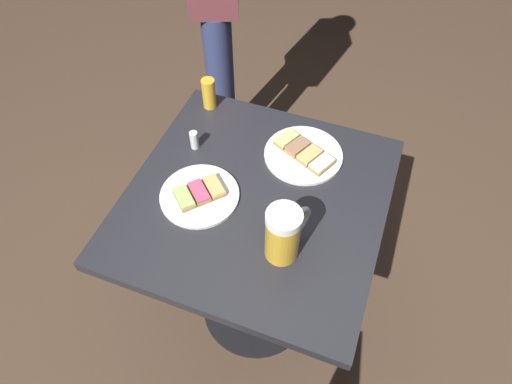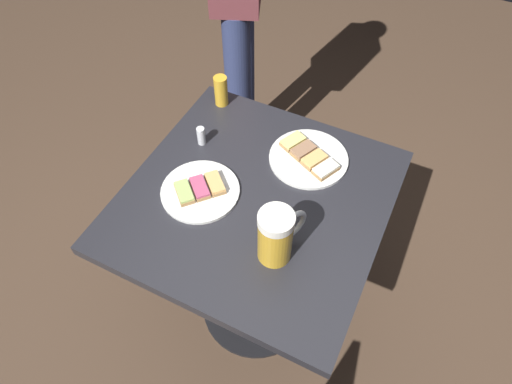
{
  "view_description": "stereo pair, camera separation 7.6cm",
  "coord_description": "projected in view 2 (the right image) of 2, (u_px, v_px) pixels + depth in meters",
  "views": [
    {
      "loc": [
        0.27,
        -0.71,
        1.76
      ],
      "look_at": [
        0.0,
        0.0,
        0.78
      ],
      "focal_mm": 31.13,
      "sensor_mm": 36.0,
      "label": 1
    },
    {
      "loc": [
        0.34,
        -0.68,
        1.76
      ],
      "look_at": [
        0.0,
        0.0,
        0.78
      ],
      "focal_mm": 31.13,
      "sensor_mm": 36.0,
      "label": 2
    }
  ],
  "objects": [
    {
      "name": "cafe_table",
      "position": [
        256.0,
        229.0,
        1.39
      ],
      "size": [
        0.72,
        0.73,
        0.76
      ],
      "color": "black",
      "rests_on": "ground_plane"
    },
    {
      "name": "plate_near",
      "position": [
        309.0,
        157.0,
        1.34
      ],
      "size": [
        0.24,
        0.24,
        0.03
      ],
      "color": "white",
      "rests_on": "cafe_table"
    },
    {
      "name": "ground_plane",
      "position": [
        256.0,
        305.0,
        1.86
      ],
      "size": [
        6.0,
        6.0,
        0.0
      ],
      "primitive_type": "plane",
      "color": "#4C3828"
    },
    {
      "name": "salt_shaker",
      "position": [
        201.0,
        136.0,
        1.36
      ],
      "size": [
        0.03,
        0.03,
        0.06
      ],
      "primitive_type": "cylinder",
      "color": "silver",
      "rests_on": "cafe_table"
    },
    {
      "name": "plate_far",
      "position": [
        200.0,
        190.0,
        1.26
      ],
      "size": [
        0.23,
        0.23,
        0.03
      ],
      "color": "white",
      "rests_on": "cafe_table"
    },
    {
      "name": "beer_glass_small",
      "position": [
        221.0,
        91.0,
        1.46
      ],
      "size": [
        0.04,
        0.04,
        0.11
      ],
      "primitive_type": "cylinder",
      "color": "gold",
      "rests_on": "cafe_table"
    },
    {
      "name": "beer_mug",
      "position": [
        277.0,
        235.0,
        1.08
      ],
      "size": [
        0.09,
        0.14,
        0.17
      ],
      "color": "gold",
      "rests_on": "cafe_table"
    }
  ]
}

